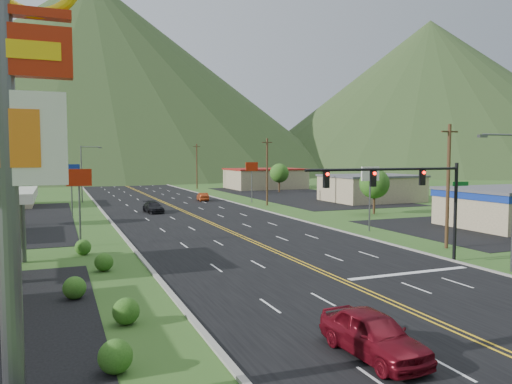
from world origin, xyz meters
name	(u,v)px	position (x,y,z in m)	size (l,w,h in m)	color
ground	(512,356)	(0.00, 0.00, 0.00)	(500.00, 500.00, 0.00)	#284D1B
road	(512,356)	(0.00, 0.00, 0.00)	(20.00, 460.00, 0.04)	black
pylon_sign	(3,91)	(-17.00, 2.00, 9.30)	(4.32, 0.60, 14.00)	#59595E
traffic_signal	(410,188)	(6.48, 14.00, 5.33)	(13.10, 0.43, 7.00)	black
streetlight_east	(511,192)	(11.18, 10.00, 5.18)	(3.28, 0.25, 9.00)	#59595E
streetlight_west	(84,170)	(-11.68, 70.00, 5.18)	(3.28, 0.25, 9.00)	#59595E
building_east_mid	(371,188)	(32.00, 55.00, 2.16)	(14.40, 11.40, 4.30)	tan
building_east_far	(265,178)	(28.00, 90.00, 2.26)	(16.40, 12.40, 4.50)	tan
pole_sign_west_a	(79,185)	(-14.00, 30.00, 5.05)	(2.00, 0.18, 6.40)	#59595E
pole_sign_west_b	(71,175)	(-14.00, 52.00, 5.05)	(2.00, 0.18, 6.40)	#59595E
pole_sign_east_a	(370,180)	(13.00, 28.00, 5.05)	(2.00, 0.18, 6.40)	#59595E
pole_sign_east_b	(252,171)	(13.00, 60.00, 5.05)	(2.00, 0.18, 6.40)	#59595E
tree_west_a	(13,190)	(-20.00, 45.00, 3.89)	(3.84, 3.84, 5.82)	#382314
tree_east_a	(374,184)	(22.00, 40.00, 3.89)	(3.84, 3.84, 5.82)	#382314
tree_east_b	(279,173)	(26.00, 78.00, 3.89)	(3.84, 3.84, 5.82)	#382314
utility_pole_a	(448,185)	(13.50, 18.00, 5.13)	(1.60, 0.28, 10.00)	#382314
utility_pole_b	(267,171)	(13.50, 55.00, 5.13)	(1.60, 0.28, 10.00)	#382314
utility_pole_c	(197,166)	(13.50, 95.00, 5.13)	(1.60, 0.28, 10.00)	#382314
utility_pole_d	(162,163)	(13.50, 135.00, 5.13)	(1.60, 0.28, 10.00)	#382314
mountain_n	(92,75)	(0.00, 220.00, 42.50)	(220.00, 220.00, 85.00)	#233A1A
mountain_ne	(429,96)	(147.84, 176.19, 35.00)	(180.00, 180.00, 70.00)	#233A1A
car_red_near	(373,335)	(-4.92, 1.84, 0.85)	(2.01, 5.00, 1.70)	maroon
car_dark_mid	(153,207)	(-4.08, 51.66, 0.70)	(1.97, 4.84, 1.41)	black
car_red_far	(203,197)	(6.47, 65.36, 0.66)	(1.41, 4.04, 1.33)	#933010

